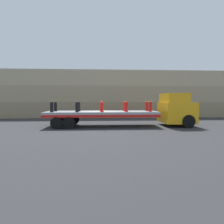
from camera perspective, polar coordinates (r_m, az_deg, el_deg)
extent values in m
plane|color=#2D2D30|center=(14.39, -3.34, -4.68)|extent=(120.00, 120.00, 0.00)
cube|color=gray|center=(22.64, -3.32, 0.88)|extent=(60.00, 3.00, 1.96)
cube|color=tan|center=(22.77, -3.34, 5.82)|extent=(60.00, 3.00, 1.96)
cube|color=tan|center=(23.07, -3.36, 10.67)|extent=(60.00, 3.00, 1.96)
cube|color=orange|center=(15.57, 20.26, -0.14)|extent=(2.44, 2.59, 1.67)
cube|color=orange|center=(15.44, 19.53, 4.34)|extent=(1.71, 2.38, 0.75)
cube|color=black|center=(15.83, 22.52, 1.07)|extent=(0.98, 2.28, 0.94)
cylinder|color=black|center=(14.69, 23.65, -2.82)|extent=(1.02, 0.28, 1.02)
cylinder|color=black|center=(16.91, 19.89, -1.90)|extent=(1.02, 0.28, 1.02)
cube|color=gray|center=(14.27, -3.36, -0.16)|extent=(8.91, 2.51, 0.19)
cube|color=red|center=(13.07, -3.36, -1.37)|extent=(8.91, 0.08, 0.20)
cube|color=red|center=(15.50, -3.35, -0.57)|extent=(8.91, 0.08, 0.20)
cylinder|color=black|center=(13.42, -13.90, -3.47)|extent=(0.90, 0.30, 0.90)
cylinder|color=black|center=(15.68, -12.34, -2.42)|extent=(0.90, 0.30, 0.90)
cylinder|color=black|center=(13.61, -17.60, -3.44)|extent=(0.90, 0.30, 0.90)
cylinder|color=black|center=(15.85, -15.53, -2.40)|extent=(0.90, 0.30, 0.90)
cylinder|color=black|center=(14.25, -19.06, 0.07)|extent=(0.31, 0.31, 0.03)
cylinder|color=black|center=(14.24, -19.09, 1.27)|extent=(0.25, 0.25, 0.63)
sphere|color=black|center=(14.23, -19.12, 2.75)|extent=(0.24, 0.24, 0.24)
cylinder|color=black|center=(14.06, -19.30, 1.54)|extent=(0.11, 0.12, 0.11)
cylinder|color=black|center=(14.41, -18.89, 1.60)|extent=(0.11, 0.12, 0.11)
cylinder|color=black|center=(15.32, -17.94, 0.34)|extent=(0.31, 0.31, 0.03)
cylinder|color=black|center=(15.30, -17.96, 1.45)|extent=(0.25, 0.25, 0.63)
sphere|color=black|center=(15.30, -17.99, 2.83)|extent=(0.24, 0.24, 0.24)
cylinder|color=black|center=(15.12, -18.14, 1.71)|extent=(0.11, 0.12, 0.11)
cylinder|color=black|center=(15.48, -17.79, 1.76)|extent=(0.11, 0.12, 0.11)
cylinder|color=black|center=(13.85, -11.36, 0.11)|extent=(0.31, 0.31, 0.03)
cylinder|color=black|center=(13.84, -11.38, 1.34)|extent=(0.25, 0.25, 0.63)
sphere|color=black|center=(13.83, -11.40, 2.86)|extent=(0.24, 0.24, 0.24)
cylinder|color=black|center=(13.65, -11.49, 1.62)|extent=(0.11, 0.12, 0.11)
cylinder|color=black|center=(14.02, -11.28, 1.68)|extent=(0.11, 0.12, 0.11)
cylinder|color=black|center=(14.95, -10.77, 0.38)|extent=(0.31, 0.31, 0.03)
cylinder|color=black|center=(14.93, -10.78, 1.52)|extent=(0.25, 0.25, 0.63)
sphere|color=black|center=(14.92, -10.80, 2.92)|extent=(0.24, 0.24, 0.24)
cylinder|color=black|center=(14.74, -10.88, 1.78)|extent=(0.11, 0.12, 0.11)
cylinder|color=black|center=(15.11, -10.69, 1.83)|extent=(0.11, 0.12, 0.11)
cylinder|color=red|center=(13.71, -3.36, 0.14)|extent=(0.31, 0.31, 0.03)
cylinder|color=red|center=(13.70, -3.37, 1.38)|extent=(0.25, 0.25, 0.63)
sphere|color=red|center=(13.69, -3.37, 2.91)|extent=(0.24, 0.24, 0.24)
cylinder|color=red|center=(13.51, -3.37, 1.67)|extent=(0.11, 0.12, 0.11)
cylinder|color=red|center=(13.88, -3.37, 1.72)|extent=(0.11, 0.12, 0.11)
cylinder|color=red|center=(14.82, -3.35, 0.41)|extent=(0.31, 0.31, 0.03)
cylinder|color=red|center=(14.80, -3.36, 1.56)|extent=(0.25, 0.25, 0.63)
sphere|color=red|center=(14.79, -3.36, 2.98)|extent=(0.24, 0.24, 0.24)
cylinder|color=red|center=(14.61, -3.36, 1.83)|extent=(0.11, 0.12, 0.11)
cylinder|color=red|center=(14.99, -3.36, 1.87)|extent=(0.11, 0.12, 0.11)
cylinder|color=red|center=(13.84, 4.65, 0.16)|extent=(0.31, 0.31, 0.03)
cylinder|color=red|center=(13.83, 4.65, 1.40)|extent=(0.25, 0.25, 0.63)
sphere|color=red|center=(13.82, 4.66, 2.92)|extent=(0.24, 0.24, 0.24)
cylinder|color=red|center=(13.64, 4.76, 1.68)|extent=(0.11, 0.12, 0.11)
cylinder|color=red|center=(14.01, 4.55, 1.74)|extent=(0.11, 0.12, 0.11)
cylinder|color=red|center=(14.94, 4.06, 0.43)|extent=(0.31, 0.31, 0.03)
cylinder|color=red|center=(14.92, 4.07, 1.57)|extent=(0.25, 0.25, 0.63)
sphere|color=red|center=(14.92, 4.08, 2.98)|extent=(0.24, 0.24, 0.24)
cylinder|color=red|center=(14.74, 4.16, 1.84)|extent=(0.11, 0.12, 0.11)
cylinder|color=red|center=(15.11, 3.98, 1.89)|extent=(0.11, 0.12, 0.11)
cylinder|color=red|center=(14.24, 12.36, 0.19)|extent=(0.31, 0.31, 0.03)
cylinder|color=red|center=(14.22, 12.37, 1.39)|extent=(0.25, 0.25, 0.63)
sphere|color=red|center=(14.21, 12.39, 2.87)|extent=(0.24, 0.24, 0.24)
cylinder|color=red|center=(14.04, 12.58, 1.66)|extent=(0.11, 0.12, 0.11)
cylinder|color=red|center=(14.40, 12.18, 1.72)|extent=(0.11, 0.12, 0.11)
cylinder|color=red|center=(15.30, 11.24, 0.45)|extent=(0.31, 0.31, 0.03)
cylinder|color=red|center=(15.29, 11.26, 1.56)|extent=(0.25, 0.25, 0.63)
sphere|color=red|center=(15.28, 11.28, 2.94)|extent=(0.24, 0.24, 0.24)
cylinder|color=red|center=(15.11, 11.44, 1.82)|extent=(0.11, 0.12, 0.11)
cylinder|color=red|center=(15.47, 11.09, 1.87)|extent=(0.11, 0.12, 0.11)
cube|color=yellow|center=(14.24, -3.37, 3.45)|extent=(0.05, 2.71, 0.01)
cube|color=yellow|center=(14.75, 11.82, 3.39)|extent=(0.05, 2.71, 0.01)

